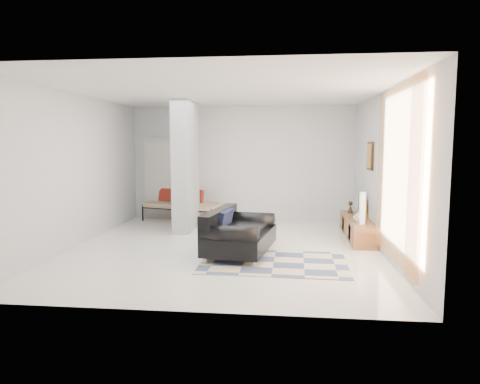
# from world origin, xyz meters

# --- Properties ---
(floor) EXTENTS (6.00, 6.00, 0.00)m
(floor) POSITION_xyz_m (0.00, 0.00, 0.00)
(floor) COLOR white
(floor) RESTS_ON ground
(ceiling) EXTENTS (6.00, 6.00, 0.00)m
(ceiling) POSITION_xyz_m (0.00, 0.00, 2.80)
(ceiling) COLOR white
(ceiling) RESTS_ON wall_back
(wall_back) EXTENTS (6.00, 0.00, 6.00)m
(wall_back) POSITION_xyz_m (0.00, 3.00, 1.40)
(wall_back) COLOR silver
(wall_back) RESTS_ON ground
(wall_front) EXTENTS (6.00, 0.00, 6.00)m
(wall_front) POSITION_xyz_m (0.00, -3.00, 1.40)
(wall_front) COLOR silver
(wall_front) RESTS_ON ground
(wall_left) EXTENTS (0.00, 6.00, 6.00)m
(wall_left) POSITION_xyz_m (-2.75, 0.00, 1.40)
(wall_left) COLOR silver
(wall_left) RESTS_ON ground
(wall_right) EXTENTS (0.00, 6.00, 6.00)m
(wall_right) POSITION_xyz_m (2.75, 0.00, 1.40)
(wall_right) COLOR silver
(wall_right) RESTS_ON ground
(partition_column) EXTENTS (0.35, 1.20, 2.80)m
(partition_column) POSITION_xyz_m (-1.10, 1.60, 1.40)
(partition_column) COLOR #A7ACAE
(partition_column) RESTS_ON floor
(hallway_door) EXTENTS (0.85, 0.06, 2.04)m
(hallway_door) POSITION_xyz_m (-2.10, 2.96, 1.02)
(hallway_door) COLOR beige
(hallway_door) RESTS_ON floor
(curtain) EXTENTS (0.00, 2.55, 2.55)m
(curtain) POSITION_xyz_m (2.67, -1.15, 1.45)
(curtain) COLOR orange
(curtain) RESTS_ON wall_right
(wall_art) EXTENTS (0.04, 0.45, 0.55)m
(wall_art) POSITION_xyz_m (2.72, 1.07, 1.65)
(wall_art) COLOR #301E0D
(wall_art) RESTS_ON wall_right
(media_console) EXTENTS (0.45, 2.05, 0.80)m
(media_console) POSITION_xyz_m (2.52, 1.08, 0.20)
(media_console) COLOR brown
(media_console) RESTS_ON floor
(loveseat) EXTENTS (1.20, 1.77, 0.76)m
(loveseat) POSITION_xyz_m (0.25, -0.39, 0.35)
(loveseat) COLOR silver
(loveseat) RESTS_ON floor
(daybed) EXTENTS (2.04, 1.29, 0.77)m
(daybed) POSITION_xyz_m (-1.42, 2.63, 0.41)
(daybed) COLOR black
(daybed) RESTS_ON floor
(area_rug) EXTENTS (2.33, 1.59, 0.01)m
(area_rug) POSITION_xyz_m (0.90, -0.90, 0.01)
(area_rug) COLOR beige
(area_rug) RESTS_ON floor
(cylinder_lamp) EXTENTS (0.11, 0.11, 0.60)m
(cylinder_lamp) POSITION_xyz_m (2.50, 0.48, 0.70)
(cylinder_lamp) COLOR beige
(cylinder_lamp) RESTS_ON media_console
(bronze_figurine) EXTENTS (0.14, 0.14, 0.25)m
(bronze_figurine) POSITION_xyz_m (2.47, 1.73, 0.53)
(bronze_figurine) COLOR black
(bronze_figurine) RESTS_ON media_console
(vase) EXTENTS (0.22, 0.22, 0.20)m
(vase) POSITION_xyz_m (2.47, 0.73, 0.50)
(vase) COLOR white
(vase) RESTS_ON media_console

